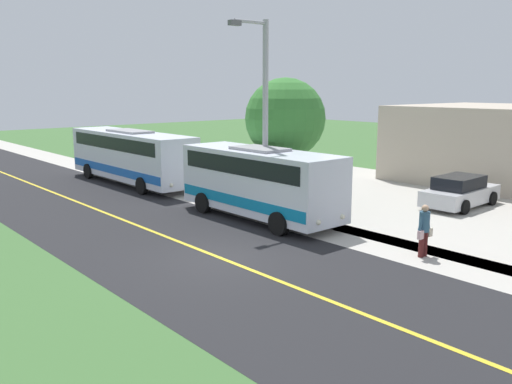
% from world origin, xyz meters
% --- Properties ---
extents(ground_plane, '(120.00, 120.00, 0.00)m').
position_xyz_m(ground_plane, '(0.00, 0.00, 0.00)').
color(ground_plane, '#3D6633').
extents(road_surface, '(8.00, 100.00, 0.01)m').
position_xyz_m(road_surface, '(0.00, 0.00, 0.00)').
color(road_surface, black).
rests_on(road_surface, ground).
extents(sidewalk, '(2.40, 100.00, 0.01)m').
position_xyz_m(sidewalk, '(-5.20, 0.00, 0.00)').
color(sidewalk, '#B2ADA3').
rests_on(sidewalk, ground).
extents(parking_lot_surface, '(14.00, 36.00, 0.01)m').
position_xyz_m(parking_lot_surface, '(-12.40, 3.00, 0.00)').
color(parking_lot_surface, '#B2ADA3').
rests_on(parking_lot_surface, ground).
extents(road_centre_line, '(0.16, 100.00, 0.00)m').
position_xyz_m(road_centre_line, '(0.00, 0.00, 0.01)').
color(road_centre_line, gold).
rests_on(road_centre_line, ground).
extents(shuttle_bus_front, '(2.63, 7.95, 3.01)m').
position_xyz_m(shuttle_bus_front, '(-4.49, -3.20, 1.65)').
color(shuttle_bus_front, silver).
rests_on(shuttle_bus_front, ground).
extents(transit_bus_rear, '(2.58, 10.67, 3.06)m').
position_xyz_m(transit_bus_rear, '(-4.46, -14.35, 1.68)').
color(transit_bus_rear, silver).
rests_on(transit_bus_rear, ground).
extents(pedestrian_with_bags, '(0.72, 0.34, 1.73)m').
position_xyz_m(pedestrian_with_bags, '(-5.11, 4.18, 0.93)').
color(pedestrian_with_bags, '#4C1919').
rests_on(pedestrian_with_bags, ground).
extents(street_light_pole, '(1.97, 0.24, 8.12)m').
position_xyz_m(street_light_pole, '(-4.88, -3.43, 4.47)').
color(street_light_pole, '#9E9EA3').
rests_on(street_light_pole, ground).
extents(parked_car_near, '(4.46, 2.13, 1.45)m').
position_xyz_m(parked_car_near, '(-13.02, 1.10, 0.69)').
color(parked_car_near, silver).
rests_on(parked_car_near, ground).
extents(tree_curbside, '(3.75, 3.75, 5.89)m').
position_xyz_m(tree_curbside, '(-7.40, -4.74, 4.00)').
color(tree_curbside, '#4C3826').
rests_on(tree_curbside, ground).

